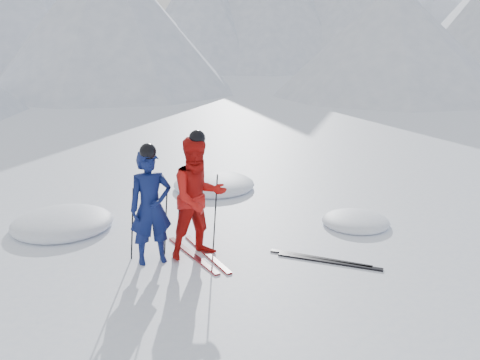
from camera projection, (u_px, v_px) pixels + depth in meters
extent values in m
plane|color=white|center=(343.00, 240.00, 9.15)|extent=(160.00, 160.00, 0.00)
cone|color=#B2BCD1|center=(100.00, 10.00, 54.27)|extent=(17.69, 17.69, 11.93)
cone|color=#B2BCD1|center=(200.00, 14.00, 49.31)|extent=(19.63, 19.63, 10.85)
cone|color=silver|center=(438.00, 17.00, 57.15)|extent=(24.45, 24.45, 10.76)
cone|color=#B2BCD1|center=(392.00, 39.00, 29.61)|extent=(14.00, 14.00, 6.50)
cone|color=#B2BCD1|center=(109.00, 18.00, 31.30)|extent=(16.00, 16.00, 9.00)
imported|color=#0C174D|center=(151.00, 208.00, 8.02)|extent=(0.73, 0.54, 1.86)
imported|color=red|center=(199.00, 198.00, 8.23)|extent=(1.16, 1.01, 2.02)
cylinder|color=black|center=(132.00, 224.00, 8.18)|extent=(0.12, 0.09, 1.23)
cylinder|color=black|center=(166.00, 219.00, 8.40)|extent=(0.12, 0.07, 1.24)
cylinder|color=black|center=(179.00, 214.00, 8.49)|extent=(0.13, 0.10, 1.34)
cylinder|color=black|center=(215.00, 213.00, 8.53)|extent=(0.13, 0.09, 1.34)
cube|color=black|center=(193.00, 255.00, 8.48)|extent=(0.63, 1.64, 0.03)
cube|color=black|center=(207.00, 254.00, 8.53)|extent=(0.52, 1.67, 0.03)
cube|color=black|center=(320.00, 259.00, 8.34)|extent=(1.43, 1.07, 0.03)
cube|color=black|center=(329.00, 262.00, 8.23)|extent=(1.46, 1.03, 0.03)
ellipsoid|color=white|center=(63.00, 227.00, 9.73)|extent=(1.90, 1.90, 0.42)
ellipsoid|color=white|center=(355.00, 224.00, 9.89)|extent=(1.30, 1.30, 0.29)
ellipsoid|color=white|center=(214.00, 188.00, 12.20)|extent=(1.94, 1.94, 0.43)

